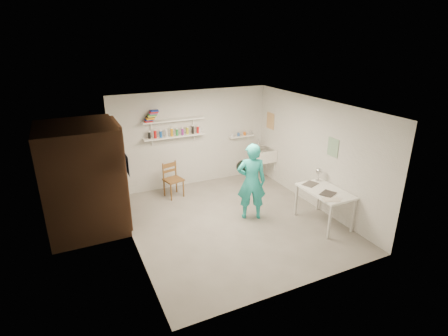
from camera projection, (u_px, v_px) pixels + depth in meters
name	position (u px, v px, depth m)	size (l,w,h in m)	color
floor	(232.00, 222.00, 7.26)	(4.00, 4.50, 0.02)	slate
ceiling	(233.00, 106.00, 6.39)	(4.00, 4.50, 0.02)	silver
wall_back	(192.00, 139.00, 8.73)	(4.00, 0.02, 2.40)	silver
wall_front	(305.00, 219.00, 4.91)	(4.00, 0.02, 2.40)	silver
wall_left	(129.00, 185.00, 6.02)	(0.02, 4.50, 2.40)	silver
wall_right	(315.00, 154.00, 7.63)	(0.02, 4.50, 2.40)	silver
doorway_recess	(120.00, 175.00, 6.99)	(0.02, 0.90, 2.00)	black
corridor_box	(82.00, 178.00, 6.69)	(1.40, 1.50, 2.10)	brown
door_lintel	(116.00, 124.00, 6.62)	(0.06, 1.05, 0.10)	brown
door_jamb_near	(126.00, 184.00, 6.57)	(0.06, 0.10, 2.00)	brown
door_jamb_far	(117.00, 167.00, 7.42)	(0.06, 0.10, 2.00)	brown
shelf_lower	(174.00, 136.00, 8.37)	(1.50, 0.22, 0.03)	white
shelf_upper	(174.00, 120.00, 8.23)	(1.50, 0.22, 0.03)	white
ledge_shelf	(242.00, 136.00, 9.23)	(0.70, 0.14, 0.03)	white
poster_left	(127.00, 165.00, 5.95)	(0.01, 0.28, 0.36)	#334C7F
poster_right_a	(270.00, 121.00, 9.01)	(0.01, 0.34, 0.42)	#995933
poster_right_b	(333.00, 147.00, 7.05)	(0.01, 0.30, 0.38)	#3F724C
belfast_sink	(263.00, 154.00, 9.14)	(0.48, 0.60, 0.30)	white
man	(251.00, 182.00, 7.14)	(0.59, 0.39, 1.63)	#23B2AB
wall_clock	(243.00, 167.00, 7.18)	(0.29, 0.29, 0.04)	#CCB28B
wooden_chair	(173.00, 180.00, 8.24)	(0.40, 0.38, 0.85)	brown
work_table	(324.00, 207.00, 7.06)	(0.67, 1.11, 0.74)	white
desk_lamp	(319.00, 171.00, 7.30)	(0.14, 0.14, 0.14)	silver
spray_cans	(174.00, 132.00, 8.34)	(1.32, 0.06, 0.17)	black
book_stack	(151.00, 116.00, 7.97)	(0.34, 0.14, 0.25)	red
ledge_pots	(242.00, 134.00, 9.20)	(0.48, 0.07, 0.09)	silver
papers	(325.00, 190.00, 6.92)	(0.30, 0.22, 0.02)	silver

